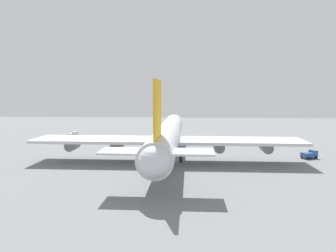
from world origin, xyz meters
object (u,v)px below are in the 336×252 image
(cargo_airplane, at_px, (168,136))
(safety_cone_nose, at_px, (177,140))
(cargo_loader, at_px, (310,155))
(maintenance_van, at_px, (74,135))

(cargo_airplane, bearing_deg, safety_cone_nose, -2.19)
(cargo_loader, relative_size, safety_cone_nose, 6.40)
(cargo_loader, bearing_deg, cargo_airplane, 96.45)
(maintenance_van, bearing_deg, cargo_airplane, -134.72)
(cargo_loader, bearing_deg, maintenance_van, 65.75)
(maintenance_van, xyz_separation_m, safety_cone_nose, (-5.75, -39.39, -0.88))
(cargo_airplane, distance_m, maintenance_van, 53.94)
(cargo_loader, height_order, safety_cone_nose, cargo_loader)
(cargo_airplane, height_order, safety_cone_nose, cargo_airplane)
(maintenance_van, distance_m, safety_cone_nose, 39.82)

